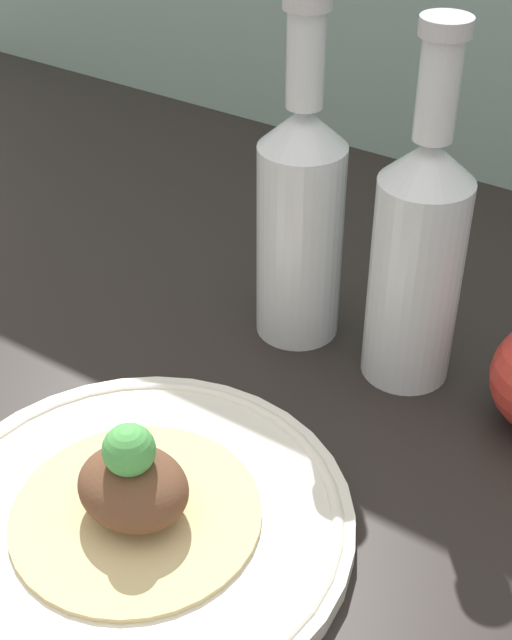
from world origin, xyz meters
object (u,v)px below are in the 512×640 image
Objects in this scene: plate at (137,521)px; plated_food at (134,491)px; cider_bottle_right at (418,253)px; cider_bottle_left at (300,215)px.

plated_food is (-0.00, -0.00, 2.74)cm from plate.
plate is 2.74cm from plated_food.
cider_bottle_right is at bearing 74.58° from plate.
plate is at bearing -105.42° from cider_bottle_right.
cider_bottle_right is (10.16, 0.00, 0.00)cm from cider_bottle_left.
cider_bottle_left is (-3.27, 24.95, 7.30)cm from plated_food.
cider_bottle_left and cider_bottle_right have the same top height.
cider_bottle_right is at bearing 74.58° from plated_food.
cider_bottle_left is 10.16cm from cider_bottle_right.
plate is at bearing 63.43° from plated_food.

